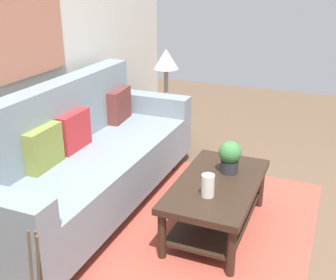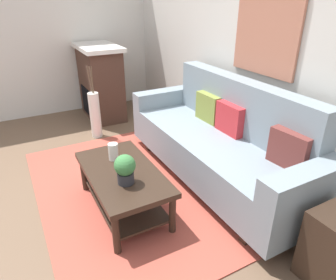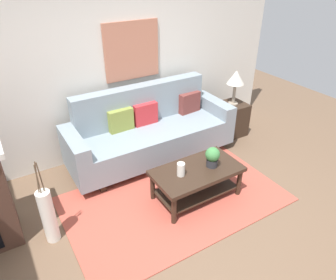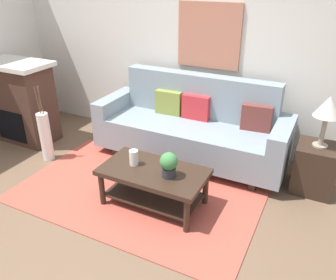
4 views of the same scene
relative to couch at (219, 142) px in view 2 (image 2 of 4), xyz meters
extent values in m
plane|color=brown|center=(-0.21, -1.53, -0.43)|extent=(9.51, 9.51, 0.00)
cube|color=silver|center=(-0.21, 0.54, 0.92)|extent=(5.51, 0.10, 2.70)
cube|color=silver|center=(-3.02, -1.02, 0.92)|extent=(0.10, 5.01, 2.70)
cube|color=#B24C3D|center=(-0.21, -1.03, -0.43)|extent=(2.69, 1.66, 0.01)
cube|color=gray|center=(0.00, -0.06, -0.11)|extent=(2.07, 0.84, 0.40)
cube|color=gray|center=(0.00, 0.26, 0.37)|extent=(2.07, 0.20, 0.56)
cube|color=gray|center=(-1.13, -0.06, -0.01)|extent=(0.20, 0.84, 0.60)
cube|color=gray|center=(1.13, -0.06, -0.01)|extent=(0.20, 0.84, 0.60)
cube|color=#332319|center=(-0.93, -0.06, -0.37)|extent=(0.08, 0.74, 0.12)
cube|color=#332319|center=(0.93, -0.06, -0.37)|extent=(0.08, 0.74, 0.12)
cube|color=olive|center=(-0.39, 0.12, 0.25)|extent=(0.36, 0.13, 0.32)
cube|color=red|center=(0.00, 0.12, 0.25)|extent=(0.36, 0.12, 0.32)
cube|color=brown|center=(0.79, 0.12, 0.25)|extent=(0.37, 0.15, 0.32)
cube|color=#332319|center=(0.05, -1.12, -0.03)|extent=(1.10, 0.60, 0.05)
cube|color=#332319|center=(0.05, -1.12, -0.31)|extent=(0.98, 0.50, 0.02)
cylinder|color=#332319|center=(-0.44, -1.37, -0.24)|extent=(0.06, 0.06, 0.38)
cylinder|color=#332319|center=(0.54, -1.37, -0.24)|extent=(0.06, 0.06, 0.38)
cylinder|color=#332319|center=(-0.44, -0.87, -0.24)|extent=(0.06, 0.06, 0.38)
cylinder|color=#332319|center=(0.54, -0.87, -0.24)|extent=(0.06, 0.06, 0.38)
cylinder|color=white|center=(-0.19, -1.12, 0.08)|extent=(0.09, 0.09, 0.17)
cylinder|color=#2D2D33|center=(0.24, -1.16, 0.05)|extent=(0.14, 0.14, 0.10)
sphere|color=#3E7E41|center=(0.24, -1.16, 0.17)|extent=(0.18, 0.18, 0.18)
cube|color=#472D23|center=(-2.42, -0.55, 0.12)|extent=(0.90, 0.50, 1.10)
cube|color=black|center=(-2.42, -0.81, -0.13)|extent=(0.52, 0.02, 0.44)
cube|color=silver|center=(-2.42, -0.55, 0.70)|extent=(1.02, 0.58, 0.06)
cylinder|color=white|center=(-1.69, -0.88, -0.11)|extent=(0.15, 0.15, 0.65)
cylinder|color=brown|center=(-1.67, -0.88, 0.40)|extent=(0.02, 0.03, 0.36)
cylinder|color=brown|center=(-1.70, -0.86, 0.40)|extent=(0.04, 0.01, 0.36)
cylinder|color=brown|center=(-1.70, -0.90, 0.40)|extent=(0.01, 0.05, 0.36)
cube|color=#B77056|center=(0.00, 0.47, 1.09)|extent=(0.83, 0.03, 0.81)
camera|label=1|loc=(-2.72, -1.87, 1.49)|focal=44.90mm
camera|label=2|loc=(2.29, -1.86, 1.44)|focal=32.25mm
camera|label=3|loc=(-1.87, -3.60, 2.25)|focal=33.50mm
camera|label=4|loc=(1.52, -3.74, 1.85)|focal=36.44mm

